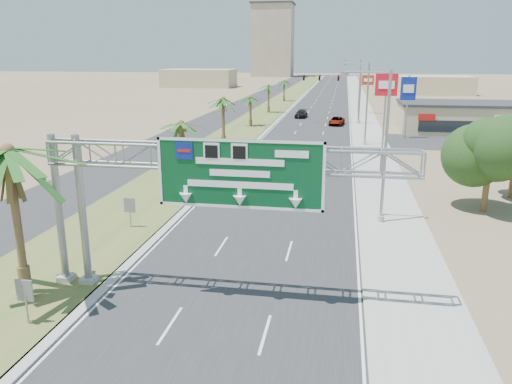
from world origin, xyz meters
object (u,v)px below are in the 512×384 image
Objects in this scene: signal_mast at (347,94)px; pole_sign_blue at (408,91)px; sign_gantry at (207,169)px; palm_near at (8,152)px; car_left_lane at (275,158)px; pole_sign_red_near at (386,90)px; pole_sign_red_far at (368,83)px; car_mid_lane at (286,149)px; car_right_lane at (337,121)px; store_building at (464,118)px; car_far at (301,114)px.

pole_sign_blue is at bearing -59.95° from signal_mast.
pole_sign_blue is (7.83, -13.53, 1.36)m from signal_mast.
sign_gantry is 2.01× the size of palm_near.
pole_sign_red_near is (11.23, 7.59, 6.51)m from car_left_lane.
car_mid_lane is at bearing -103.85° from pole_sign_red_far.
signal_mast is at bearing 77.34° from palm_near.
palm_near is at bearing -94.97° from car_right_lane.
palm_near is 65.60m from signal_mast.
signal_mast is (6.23, 62.05, -1.21)m from sign_gantry.
pole_sign_blue reaches higher than sign_gantry.
sign_gantry reaches higher than car_mid_lane.
store_building is at bearing -5.51° from car_right_lane.
store_building reaches higher than car_left_lane.
palm_near reaches higher than pole_sign_blue.
signal_mast is at bearing 60.87° from car_right_lane.
pole_sign_red_near is (11.90, -32.16, 6.51)m from car_far.
pole_sign_red_far is (10.50, 42.58, 5.13)m from car_mid_lane.
car_right_lane is 18.51m from pole_sign_red_far.
car_far is (-7.84, 6.73, -4.18)m from signal_mast.
pole_sign_blue is at bearing 48.22° from car_left_lane.
palm_near is 71.28m from car_far.
sign_gantry is 62.37m from signal_mast.
car_far is (6.53, 70.70, -6.26)m from palm_near.
palm_near is at bearing -166.68° from sign_gantry.
car_far is (-1.61, 68.78, -5.39)m from sign_gantry.
pole_sign_blue is at bearing -139.98° from store_building.
car_mid_lane is at bearing -137.41° from store_building.
sign_gantry reaches higher than car_far.
signal_mast is 1.24× the size of pole_sign_blue.
pole_sign_red_far is at bearing 82.56° from sign_gantry.
car_far reaches higher than car_right_lane.
signal_mast is 2.58× the size of car_mid_lane.
car_far is at bearing 84.72° from palm_near.
pole_sign_red_near reaches higher than pole_sign_blue.
pole_sign_red_near reaches higher than store_building.
sign_gantry is 3.62× the size of car_far.
car_left_lane is 25.21m from pole_sign_blue.
pole_sign_blue is (22.20, 50.44, -0.72)m from palm_near.
pole_sign_red_far reaches higher than car_left_lane.
palm_near reaches higher than car_right_lane.
car_mid_lane is 20.94m from pole_sign_blue.
store_building is at bearing -19.54° from signal_mast.
car_mid_lane is (0.50, 5.44, -0.01)m from car_left_lane.
signal_mast is 4.87m from car_right_lane.
palm_near is 1.13× the size of pole_sign_red_far.
car_left_lane is at bearing -127.59° from pole_sign_blue.
store_building is (16.83, -5.97, -2.85)m from signal_mast.
pole_sign_red_near is (10.73, 2.15, 6.52)m from car_mid_lane.
car_left_lane reaches higher than car_mid_lane.
car_far is 0.63× the size of pole_sign_red_far.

